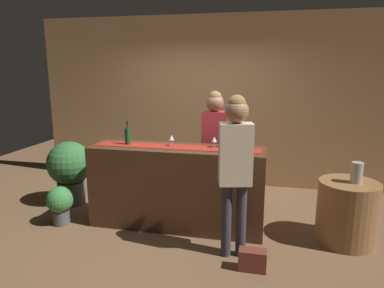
{
  "coord_description": "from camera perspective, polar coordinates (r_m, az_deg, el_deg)",
  "views": [
    {
      "loc": [
        1.11,
        -4.11,
        2.01
      ],
      "look_at": [
        0.19,
        0.0,
        1.1
      ],
      "focal_mm": 32.62,
      "sensor_mm": 36.0,
      "label": 1
    }
  ],
  "objects": [
    {
      "name": "vase_on_side_table",
      "position": [
        4.37,
        25.34,
        -4.26
      ],
      "size": [
        0.13,
        0.13,
        0.24
      ],
      "primitive_type": "cylinder",
      "color": "#A8A399",
      "rests_on": "round_side_table"
    },
    {
      "name": "wine_bottle_green",
      "position": [
        4.57,
        -10.46,
        1.3
      ],
      "size": [
        0.07,
        0.07,
        0.3
      ],
      "color": "#194723",
      "rests_on": "bar_counter"
    },
    {
      "name": "ground_plane",
      "position": [
        4.71,
        -2.37,
        -13.05
      ],
      "size": [
        10.0,
        10.0,
        0.0
      ],
      "primitive_type": "plane",
      "color": "brown"
    },
    {
      "name": "potted_plant_small",
      "position": [
        4.93,
        -20.75,
        -8.96
      ],
      "size": [
        0.35,
        0.35,
        0.51
      ],
      "color": "#4C4C51",
      "rests_on": "ground"
    },
    {
      "name": "potted_plant_tall",
      "position": [
        5.53,
        -19.35,
        -3.76
      ],
      "size": [
        0.65,
        0.65,
        0.96
      ],
      "color": "#4C4C51",
      "rests_on": "ground"
    },
    {
      "name": "back_wall",
      "position": [
        6.14,
        2.11,
        6.98
      ],
      "size": [
        6.0,
        0.12,
        2.9
      ],
      "primitive_type": "cube",
      "color": "tan",
      "rests_on": "ground"
    },
    {
      "name": "wine_glass_mid_counter",
      "position": [
        4.31,
        3.64,
        0.72
      ],
      "size": [
        0.07,
        0.07,
        0.14
      ],
      "color": "silver",
      "rests_on": "bar_counter"
    },
    {
      "name": "wine_bottle_amber",
      "position": [
        4.32,
        5.74,
        0.82
      ],
      "size": [
        0.07,
        0.07,
        0.3
      ],
      "color": "brown",
      "rests_on": "bar_counter"
    },
    {
      "name": "wine_glass_near_customer",
      "position": [
        4.41,
        -3.38,
        1.0
      ],
      "size": [
        0.07,
        0.07,
        0.14
      ],
      "color": "silver",
      "rests_on": "bar_counter"
    },
    {
      "name": "customer_sipping",
      "position": [
        3.64,
        7.11,
        -2.43
      ],
      "size": [
        0.38,
        0.27,
        1.76
      ],
      "rotation": [
        0.0,
        0.0,
        0.23
      ],
      "color": "#33333D",
      "rests_on": "ground"
    },
    {
      "name": "handbag",
      "position": [
        3.78,
        9.86,
        -18.2
      ],
      "size": [
        0.28,
        0.14,
        0.22
      ],
      "primitive_type": "cube",
      "color": "brown",
      "rests_on": "ground"
    },
    {
      "name": "bartender",
      "position": [
        4.84,
        3.68,
        0.95
      ],
      "size": [
        0.35,
        0.24,
        1.72
      ],
      "rotation": [
        0.0,
        0.0,
        3.21
      ],
      "color": "#26262B",
      "rests_on": "ground"
    },
    {
      "name": "bar_counter",
      "position": [
        4.51,
        -2.43,
        -7.03
      ],
      "size": [
        2.21,
        0.6,
        1.05
      ],
      "primitive_type": "cube",
      "color": "#472B19",
      "rests_on": "ground"
    },
    {
      "name": "round_side_table",
      "position": [
        4.52,
        24.01,
        -10.16
      ],
      "size": [
        0.68,
        0.68,
        0.74
      ],
      "primitive_type": "cylinder",
      "color": "olive",
      "rests_on": "ground"
    },
    {
      "name": "counter_runner_cloth",
      "position": [
        4.37,
        -2.5,
        -0.48
      ],
      "size": [
        2.1,
        0.28,
        0.01
      ],
      "primitive_type": "cube",
      "color": "maroon",
      "rests_on": "bar_counter"
    }
  ]
}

